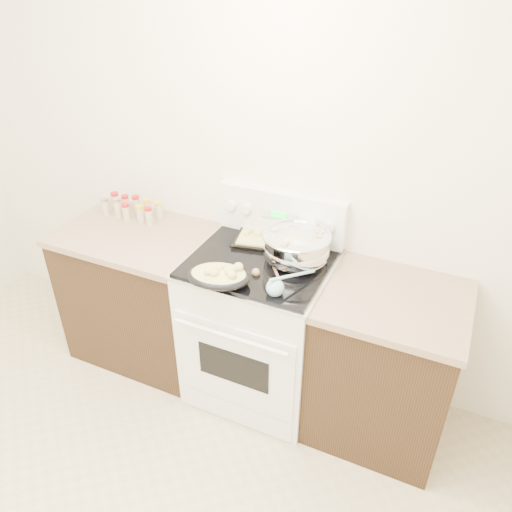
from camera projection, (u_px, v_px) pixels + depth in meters
The scene contains 9 objects.
counter_left at pixel (145, 293), 3.25m from camera, with size 0.93×0.67×0.92m.
counter_right at pixel (383, 365), 2.70m from camera, with size 0.73×0.67×0.92m.
kitchen_range at pixel (260, 325), 2.94m from camera, with size 0.78×0.73×1.22m.
mixing_bowl at pixel (296, 247), 2.65m from camera, with size 0.43×0.43×0.21m.
roasting_pan at pixel (219, 275), 2.49m from camera, with size 0.36×0.29×0.11m.
baking_sheet at pixel (272, 238), 2.87m from camera, with size 0.47×0.37×0.06m.
wooden_spoon at pixel (263, 270), 2.59m from camera, with size 0.17×0.23×0.04m.
blue_ladle at pixel (277, 287), 2.42m from camera, with size 0.17×0.27×0.11m.
spice_jars at pixel (132, 208), 3.15m from camera, with size 0.39×0.15×0.13m.
Camera 1 is at (1.28, -0.65, 2.39)m, focal length 35.00 mm.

